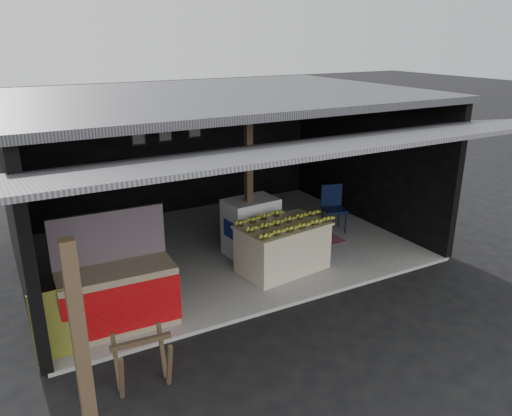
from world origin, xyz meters
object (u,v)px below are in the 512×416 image
neighbor_stall (118,295)px  plastic_chair (333,204)px  water_barrel (319,243)px  banana_table (283,247)px  white_crate (251,226)px  sawhorse (142,358)px

neighbor_stall → plastic_chair: size_ratio=1.68×
water_barrel → plastic_chair: 1.46m
banana_table → white_crate: white_crate is taller
banana_table → water_barrel: size_ratio=3.11×
neighbor_stall → white_crate: bearing=27.1°
banana_table → neighbor_stall: size_ratio=1.01×
neighbor_stall → plastic_chair: (4.89, 1.54, 0.08)m
banana_table → water_barrel: 0.91m
water_barrel → banana_table: bearing=-170.6°
banana_table → plastic_chair: plastic_chair is taller
white_crate → neighbor_stall: 3.11m
banana_table → neighbor_stall: neighbor_stall is taller
plastic_chair → water_barrel: bearing=-120.4°
white_crate → plastic_chair: (2.07, 0.22, 0.04)m
banana_table → white_crate: size_ratio=1.55×
sawhorse → water_barrel: size_ratio=1.33×
sawhorse → water_barrel: bearing=30.6°
white_crate → neighbor_stall: size_ratio=0.65×
banana_table → plastic_chair: 2.23m
sawhorse → plastic_chair: size_ratio=0.73×
banana_table → sawhorse: (-3.04, -1.82, -0.06)m
banana_table → sawhorse: 3.55m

